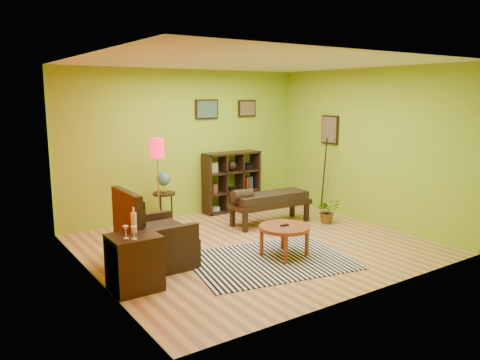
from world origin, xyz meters
TOP-DOWN VIEW (x-y plane):
  - ground at (0.00, 0.00)m, footprint 5.00×5.00m
  - room_shell at (-0.09, 0.01)m, footprint 5.04×4.54m
  - zebra_rug at (-0.25, -0.73)m, footprint 2.49×2.02m
  - coffee_table at (0.05, -0.68)m, footprint 0.74×0.74m
  - armchair at (-1.71, 0.01)m, footprint 0.92×0.93m
  - side_cabinet at (-2.20, -0.59)m, footprint 0.57×0.52m
  - floor_lamp at (-0.95, 1.46)m, footprint 0.24×0.24m
  - globe_table at (-0.69, 1.80)m, footprint 0.40×0.40m
  - cube_shelf at (0.91, 2.03)m, footprint 1.20×0.35m
  - bench at (0.90, 0.82)m, footprint 1.56×0.62m
  - potted_plant at (1.85, 0.26)m, footprint 0.55×0.57m

SIDE VIEW (x-z plane):
  - ground at x=0.00m, z-range 0.00..0.00m
  - zebra_rug at x=-0.25m, z-range 0.00..0.01m
  - potted_plant at x=1.85m, z-range 0.00..0.36m
  - armchair at x=-1.71m, z-range -0.22..0.88m
  - side_cabinet at x=-2.20m, z-range -0.15..0.84m
  - coffee_table at x=0.05m, z-range 0.15..0.63m
  - bench at x=0.90m, z-range 0.10..0.80m
  - cube_shelf at x=0.91m, z-range 0.00..1.20m
  - globe_table at x=-0.69m, z-range 0.25..1.23m
  - floor_lamp at x=-0.95m, z-range 0.50..2.12m
  - room_shell at x=-0.09m, z-range 0.39..3.21m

